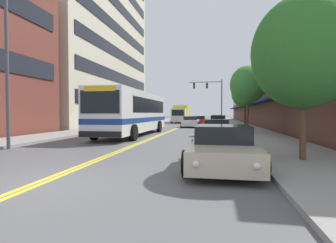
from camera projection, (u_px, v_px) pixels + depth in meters
The scene contains 22 objects.
ground_plane at pixel (189, 123), 42.56m from camera, with size 240.00×240.00×0.00m, color #565659.
sidewalk_left at pixel (146, 123), 43.84m from camera, with size 3.54×106.00×0.13m.
sidewalk_right at pixel (235, 123), 41.27m from camera, with size 3.54×106.00×0.13m.
centre_line at pixel (189, 123), 42.56m from camera, with size 0.34×106.00×0.01m.
office_tower_left at pixel (81, 33), 38.38m from camera, with size 12.08×27.05×26.79m.
storefront_row_right at pixel (276, 101), 40.10m from camera, with size 9.10×68.00×7.10m.
city_bus at pixel (134, 111), 20.03m from camera, with size 2.84×12.03×3.18m.
car_charcoal_parked_left_mid at pixel (142, 122), 31.03m from camera, with size 2.04×4.45×1.38m.
car_silver_parked_left_far at pixel (155, 121), 37.14m from camera, with size 2.19×4.16×1.24m.
car_champagne_parked_right_foreground at pixel (223, 147), 8.12m from camera, with size 2.15×4.78×1.28m.
car_dark_grey_parked_right_mid at pixel (216, 119), 46.69m from camera, with size 2.10×4.52×1.36m.
car_beige_parked_right_far at pixel (218, 127), 20.65m from camera, with size 2.20×4.85×1.19m.
car_black_parked_right_end at pixel (218, 122), 28.93m from camera, with size 2.08×4.43×1.44m.
car_white_moving_lead at pixel (191, 122), 31.17m from camera, with size 2.09×4.17×1.30m.
car_red_moving_second at pixel (199, 120), 38.76m from camera, with size 2.20×4.47×1.27m.
box_truck at pixel (181, 114), 46.11m from camera, with size 2.66×7.54×3.07m.
traffic_signal_mast at pixel (211, 93), 43.83m from camera, with size 5.50×0.38×7.26m.
street_lamp_left_near at pixel (12, 42), 11.92m from camera, with size 2.28×0.28×8.27m.
street_tree_right_near at pixel (304, 52), 8.55m from camera, with size 3.35×3.35×5.37m.
street_tree_right_mid at pixel (248, 85), 20.78m from camera, with size 2.76×2.76×5.33m.
street_tree_right_far at pixel (245, 93), 33.66m from camera, with size 3.45×3.45×6.04m.
fire_hydrant at pixel (243, 130), 17.20m from camera, with size 0.29×0.21×0.84m.
Camera 1 is at (4.11, -5.47, 1.66)m, focal length 28.00 mm.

